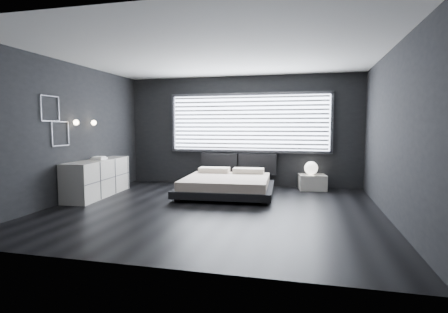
# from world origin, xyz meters

# --- Properties ---
(room) EXTENTS (6.04, 6.00, 2.80)m
(room) POSITION_xyz_m (0.00, 0.00, 1.40)
(room) COLOR black
(room) RESTS_ON ground
(window) EXTENTS (4.14, 0.09, 1.52)m
(window) POSITION_xyz_m (0.20, 2.70, 1.61)
(window) COLOR white
(window) RESTS_ON ground
(headboard) EXTENTS (1.96, 0.16, 0.52)m
(headboard) POSITION_xyz_m (-0.05, 2.64, 0.57)
(headboard) COLOR black
(headboard) RESTS_ON ground
(sconce_near) EXTENTS (0.18, 0.11, 0.11)m
(sconce_near) POSITION_xyz_m (-2.88, 0.05, 1.60)
(sconce_near) COLOR silver
(sconce_near) RESTS_ON ground
(sconce_far) EXTENTS (0.18, 0.11, 0.11)m
(sconce_far) POSITION_xyz_m (-2.88, 0.65, 1.60)
(sconce_far) COLOR silver
(sconce_far) RESTS_ON ground
(wall_art_upper) EXTENTS (0.01, 0.48, 0.48)m
(wall_art_upper) POSITION_xyz_m (-2.98, -0.55, 1.85)
(wall_art_upper) COLOR #47474C
(wall_art_upper) RESTS_ON ground
(wall_art_lower) EXTENTS (0.01, 0.48, 0.48)m
(wall_art_lower) POSITION_xyz_m (-2.98, -0.30, 1.38)
(wall_art_lower) COLOR #47474C
(wall_art_lower) RESTS_ON ground
(bed) EXTENTS (2.16, 2.07, 0.53)m
(bed) POSITION_xyz_m (-0.05, 1.33, 0.24)
(bed) COLOR black
(bed) RESTS_ON ground
(nightstand) EXTENTS (0.70, 0.61, 0.37)m
(nightstand) POSITION_xyz_m (1.80, 2.45, 0.18)
(nightstand) COLOR silver
(nightstand) RESTS_ON ground
(orb_lamp) EXTENTS (0.32, 0.32, 0.32)m
(orb_lamp) POSITION_xyz_m (1.77, 2.44, 0.52)
(orb_lamp) COLOR white
(orb_lamp) RESTS_ON nightstand
(dresser) EXTENTS (0.71, 2.03, 0.80)m
(dresser) POSITION_xyz_m (-2.78, 0.58, 0.40)
(dresser) COLOR silver
(dresser) RESTS_ON ground
(book_stack) EXTENTS (0.28, 0.36, 0.07)m
(book_stack) POSITION_xyz_m (-2.76, 0.62, 0.83)
(book_stack) COLOR white
(book_stack) RESTS_ON dresser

